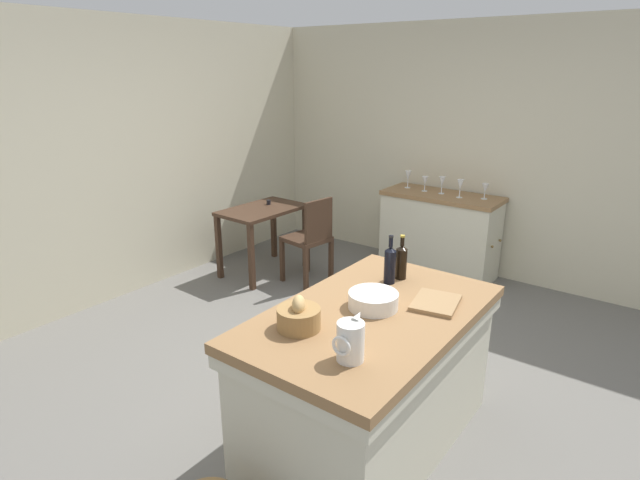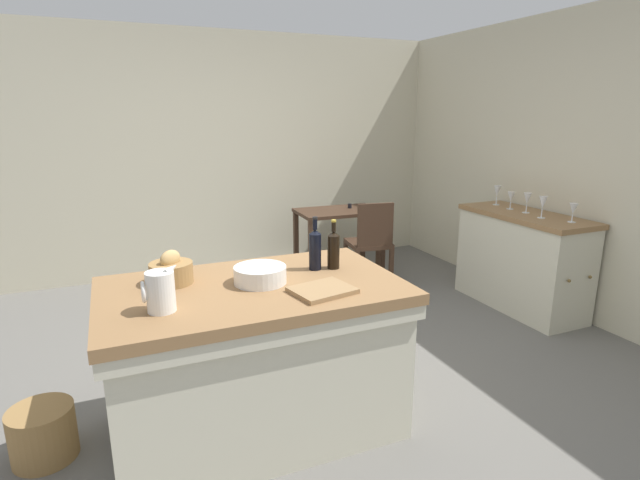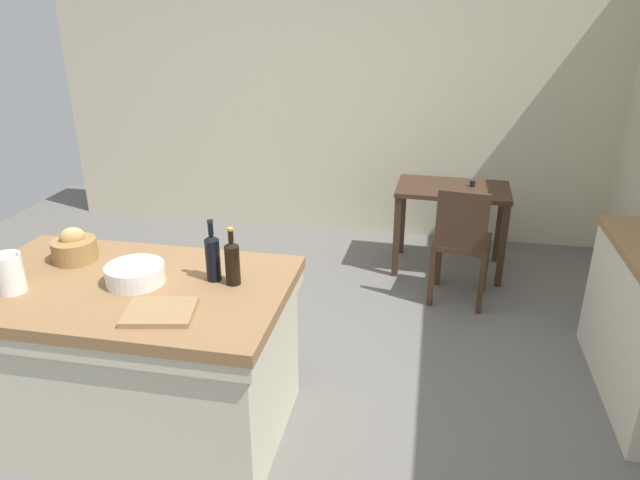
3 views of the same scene
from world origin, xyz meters
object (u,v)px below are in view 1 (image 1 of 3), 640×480
at_px(island_table, 369,373).
at_px(wine_glass_left, 460,185).
at_px(wooden_chair, 310,237).
at_px(wine_glass_middle, 442,182).
at_px(wine_bottle_dark, 401,261).
at_px(wine_glass_far_left, 485,189).
at_px(wash_bowl, 373,300).
at_px(writing_desk, 263,219).
at_px(cutting_board, 436,303).
at_px(wine_bottle_amber, 390,264).
at_px(pitcher, 350,341).
at_px(bread_basket, 299,317).
at_px(wine_glass_far_right, 408,176).
at_px(wine_glass_right, 425,181).
at_px(side_cabinet, 439,234).

bearing_deg(island_table, wine_glass_left, 12.69).
xyz_separation_m(wooden_chair, wine_glass_middle, (1.06, -0.92, 0.51)).
relative_size(island_table, wine_bottle_dark, 5.43).
bearing_deg(wine_glass_far_left, wash_bowl, -172.41).
relative_size(writing_desk, wash_bowl, 3.25).
bearing_deg(wash_bowl, wooden_chair, 46.54).
bearing_deg(cutting_board, wine_glass_far_left, 14.22).
bearing_deg(cutting_board, wash_bowl, 133.15).
relative_size(wine_bottle_amber, wine_glass_far_left, 2.00).
relative_size(pitcher, bread_basket, 1.02).
bearing_deg(wash_bowl, wine_glass_far_right, 24.08).
distance_m(wooden_chair, bread_basket, 2.62).
distance_m(cutting_board, wine_glass_right, 2.75).
bearing_deg(island_table, wooden_chair, 46.04).
relative_size(island_table, wine_glass_far_right, 8.48).
height_order(wine_bottle_dark, wine_glass_right, wine_bottle_dark).
relative_size(wine_bottle_amber, wine_glass_left, 1.68).
relative_size(island_table, wash_bowl, 5.60).
bearing_deg(wooden_chair, wine_glass_left, -48.33).
bearing_deg(wine_glass_left, bread_basket, -172.53).
height_order(wooden_chair, bread_basket, bread_basket).
bearing_deg(wooden_chair, wine_glass_right, -34.41).
xyz_separation_m(pitcher, wine_glass_left, (3.18, 0.79, 0.05)).
xyz_separation_m(cutting_board, wine_glass_middle, (2.45, 1.07, 0.13)).
bearing_deg(bread_basket, pitcher, -103.58).
relative_size(wooden_chair, wine_glass_far_left, 5.82).
height_order(wash_bowl, wine_glass_right, wine_glass_right).
xyz_separation_m(pitcher, bread_basket, (0.09, 0.38, -0.03)).
height_order(side_cabinet, cutting_board, cutting_board).
distance_m(writing_desk, wash_bowl, 2.81).
relative_size(wooden_chair, wine_glass_right, 5.70).
bearing_deg(wine_glass_left, wine_bottle_dark, -166.89).
xyz_separation_m(island_table, wine_bottle_amber, (0.41, 0.12, 0.52)).
height_order(wash_bowl, wine_glass_far_left, wine_glass_far_left).
bearing_deg(wine_glass_middle, wine_bottle_amber, -163.22).
xyz_separation_m(island_table, writing_desk, (1.61, 2.34, 0.14)).
distance_m(island_table, wine_glass_far_left, 2.86).
height_order(writing_desk, cutting_board, cutting_board).
height_order(island_table, bread_basket, bread_basket).
bearing_deg(island_table, side_cabinet, 16.48).
xyz_separation_m(side_cabinet, cutting_board, (-2.44, -1.06, 0.43)).
xyz_separation_m(side_cabinet, wine_glass_far_right, (0.04, 0.43, 0.57)).
height_order(wash_bowl, wine_glass_left, wine_glass_left).
bearing_deg(writing_desk, wine_glass_far_left, -58.89).
xyz_separation_m(pitcher, cutting_board, (0.78, -0.07, -0.09)).
distance_m(pitcher, cutting_board, 0.79).
xyz_separation_m(pitcher, wine_bottle_dark, (1.00, 0.28, 0.02)).
xyz_separation_m(bread_basket, cutting_board, (0.69, -0.45, -0.06)).
xyz_separation_m(island_table, wine_glass_right, (2.74, 1.02, 0.53)).
relative_size(wash_bowl, wine_glass_middle, 1.57).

